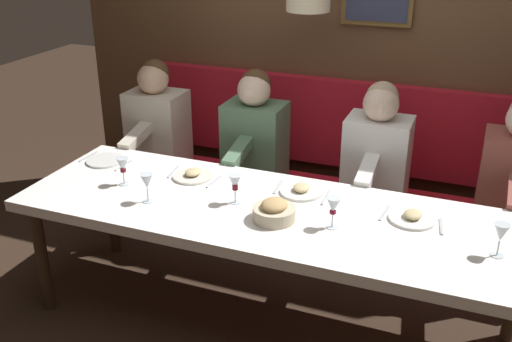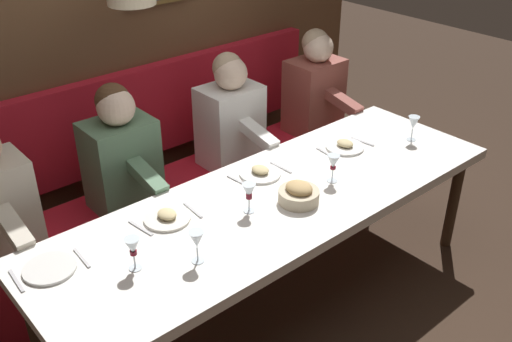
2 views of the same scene
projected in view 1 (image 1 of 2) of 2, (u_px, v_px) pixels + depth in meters
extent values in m
plane|color=#332319|center=(269.00, 322.00, 3.43)|extent=(12.00, 12.00, 0.00)
cube|color=white|center=(270.00, 213.00, 3.15)|extent=(0.90, 2.76, 0.06)
cylinder|color=#352416|center=(42.00, 258.00, 3.43)|extent=(0.07, 0.07, 0.68)
cylinder|color=#352416|center=(112.00, 207.00, 4.02)|extent=(0.07, 0.07, 0.68)
cube|color=red|center=(314.00, 219.00, 4.10)|extent=(0.52, 2.96, 0.45)
cube|color=brown|center=(345.00, 26.00, 4.11)|extent=(0.10, 4.16, 2.90)
cube|color=red|center=(337.00, 123.00, 4.30)|extent=(0.10, 2.96, 0.64)
cube|color=white|center=(376.00, 160.00, 3.76)|extent=(0.30, 0.40, 0.56)
sphere|color=beige|center=(381.00, 104.00, 3.59)|extent=(0.22, 0.22, 0.22)
sphere|color=tan|center=(382.00, 98.00, 3.61)|extent=(0.20, 0.20, 0.20)
cube|color=white|center=(368.00, 172.00, 3.50)|extent=(0.33, 0.09, 0.14)
cube|color=#567A5B|center=(255.00, 143.00, 4.04)|extent=(0.30, 0.40, 0.56)
sphere|color=beige|center=(254.00, 90.00, 3.87)|extent=(0.22, 0.22, 0.22)
sphere|color=#4C331E|center=(256.00, 84.00, 3.89)|extent=(0.20, 0.20, 0.20)
cube|color=#567A5B|center=(238.00, 152.00, 3.78)|extent=(0.33, 0.09, 0.14)
cube|color=beige|center=(158.00, 129.00, 4.30)|extent=(0.30, 0.40, 0.56)
sphere|color=#D1A889|center=(153.00, 79.00, 4.13)|extent=(0.22, 0.22, 0.22)
sphere|color=#4C331E|center=(155.00, 73.00, 4.14)|extent=(0.20, 0.20, 0.20)
cube|color=beige|center=(136.00, 137.00, 4.03)|extent=(0.33, 0.09, 0.14)
cylinder|color=silver|center=(301.00, 192.00, 3.30)|extent=(0.24, 0.24, 0.01)
ellipsoid|color=#D1BC84|center=(301.00, 188.00, 3.29)|extent=(0.11, 0.09, 0.04)
cube|color=silver|center=(325.00, 198.00, 3.24)|extent=(0.17, 0.02, 0.01)
cube|color=silver|center=(278.00, 187.00, 3.37)|extent=(0.18, 0.03, 0.01)
cylinder|color=white|center=(412.00, 219.00, 3.01)|extent=(0.24, 0.24, 0.01)
ellipsoid|color=#D1BC84|center=(413.00, 214.00, 3.00)|extent=(0.11, 0.09, 0.04)
cube|color=silver|center=(441.00, 226.00, 2.95)|extent=(0.17, 0.04, 0.01)
cube|color=silver|center=(384.00, 213.00, 3.08)|extent=(0.18, 0.03, 0.01)
cylinder|color=silver|center=(106.00, 161.00, 3.71)|extent=(0.24, 0.24, 0.01)
cube|color=silver|center=(124.00, 166.00, 3.65)|extent=(0.17, 0.02, 0.01)
cube|color=silver|center=(88.00, 157.00, 3.78)|extent=(0.18, 0.03, 0.01)
cylinder|color=silver|center=(193.00, 176.00, 3.50)|extent=(0.24, 0.24, 0.01)
ellipsoid|color=#D1BC84|center=(193.00, 172.00, 3.49)|extent=(0.11, 0.09, 0.04)
cube|color=silver|center=(214.00, 182.00, 3.43)|extent=(0.17, 0.03, 0.01)
cube|color=silver|center=(173.00, 172.00, 3.56)|extent=(0.18, 0.04, 0.01)
cylinder|color=silver|center=(148.00, 201.00, 3.21)|extent=(0.06, 0.06, 0.00)
cylinder|color=silver|center=(148.00, 195.00, 3.19)|extent=(0.01, 0.01, 0.07)
cone|color=silver|center=(147.00, 181.00, 3.16)|extent=(0.07, 0.07, 0.08)
cylinder|color=silver|center=(497.00, 255.00, 2.70)|extent=(0.06, 0.06, 0.00)
cylinder|color=silver|center=(498.00, 248.00, 2.69)|extent=(0.01, 0.01, 0.07)
cone|color=silver|center=(501.00, 233.00, 2.66)|extent=(0.07, 0.07, 0.08)
cylinder|color=silver|center=(125.00, 184.00, 3.41)|extent=(0.06, 0.06, 0.00)
cylinder|color=silver|center=(124.00, 178.00, 3.39)|extent=(0.01, 0.01, 0.07)
cone|color=silver|center=(123.00, 165.00, 3.36)|extent=(0.07, 0.07, 0.08)
cylinder|color=maroon|center=(123.00, 170.00, 3.37)|extent=(0.03, 0.03, 0.02)
cylinder|color=silver|center=(235.00, 202.00, 3.19)|extent=(0.06, 0.06, 0.00)
cylinder|color=silver|center=(235.00, 196.00, 3.18)|extent=(0.01, 0.01, 0.07)
cone|color=silver|center=(235.00, 182.00, 3.15)|extent=(0.07, 0.07, 0.08)
cylinder|color=maroon|center=(235.00, 187.00, 3.16)|extent=(0.03, 0.03, 0.03)
cylinder|color=silver|center=(332.00, 227.00, 2.95)|extent=(0.06, 0.06, 0.00)
cylinder|color=silver|center=(332.00, 220.00, 2.93)|extent=(0.01, 0.01, 0.07)
cone|color=silver|center=(333.00, 206.00, 2.90)|extent=(0.07, 0.07, 0.08)
cylinder|color=maroon|center=(333.00, 212.00, 2.91)|extent=(0.03, 0.03, 0.02)
cylinder|color=beige|center=(274.00, 214.00, 3.01)|extent=(0.22, 0.22, 0.07)
ellipsoid|color=tan|center=(274.00, 205.00, 2.99)|extent=(0.15, 0.13, 0.06)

